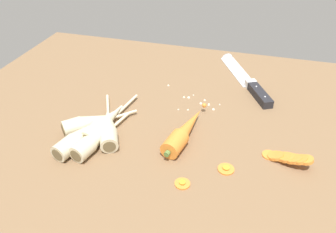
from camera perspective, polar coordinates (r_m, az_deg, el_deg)
The scene contains 12 objects.
ground_plane at distance 86.10cm, azimuth 0.36°, elevation -1.17°, with size 120.00×90.00×4.00cm, color brown.
chefs_knife at distance 105.10cm, azimuth 12.77°, elevation 6.84°, with size 18.90×32.39×4.18cm.
whole_carrot at distance 76.75cm, azimuth 2.84°, elevation -2.56°, with size 7.49×21.82×4.20cm.
parsnip_front at distance 81.98cm, azimuth -13.55°, elevation -0.97°, with size 14.87×14.95×4.00cm.
parsnip_mid_left at distance 78.05cm, azimuth -14.74°, elevation -3.25°, with size 7.77×22.89×4.00cm.
parsnip_mid_right at distance 81.06cm, azimuth -10.79°, elevation -1.02°, with size 6.21×22.72×4.00cm.
parsnip_back at distance 76.29cm, azimuth -12.52°, elevation -3.88°, with size 6.66×19.35×4.00cm.
parsnip_outer at distance 79.59cm, azimuth -10.22°, elevation -1.70°, with size 12.14×21.86×4.00cm.
carrot_slice_stack at distance 75.31cm, azimuth 19.79°, elevation -6.66°, with size 10.25×5.17×3.54cm.
carrot_slice_stray_near at distance 70.92cm, azimuth 9.97°, elevation -8.81°, with size 3.49×3.49×0.70cm.
carrot_slice_stray_mid at distance 67.04cm, azimuth 2.49°, elevation -11.38°, with size 3.14×3.14×0.70cm.
mince_crumbs at distance 91.18cm, azimuth 4.86°, elevation 2.76°, with size 16.72×12.13×0.83cm.
Camera 1 is at (18.34, -66.94, 48.95)cm, focal length 35.38 mm.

